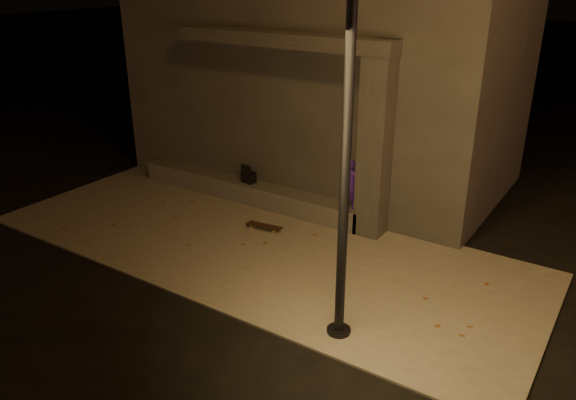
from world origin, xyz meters
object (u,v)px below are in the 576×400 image
Objects in this scene: skateboarder at (351,184)px; street_lamp_0 at (351,28)px; skateboard at (264,226)px; column at (375,149)px; backpack at (249,176)px.

street_lamp_0 is (1.61, -3.40, 3.45)m from skateboarder.
skateboarder is 1.27× the size of skateboard.
column is at bearing -171.17° from skateboarder.
skateboarder is 2.31× the size of backpack.
column is at bearing 22.58° from skateboard.
column is 3.36m from backpack.
column reaches higher than backpack.
skateboarder is at bearing 115.43° from street_lamp_0.
skateboard is at bearing 142.79° from street_lamp_0.
backpack reaches higher than skateboard.
street_lamp_0 reaches higher than skateboarder.
skateboard is (1.22, -1.09, -0.53)m from backpack.
street_lamp_0 is at bearing 124.25° from skateboarder.
skateboard is 5.78m from street_lamp_0.
skateboarder is (-0.50, 0.00, -0.83)m from column.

